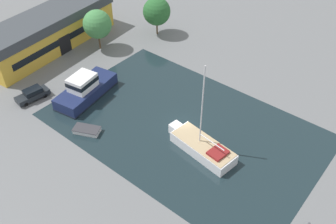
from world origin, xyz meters
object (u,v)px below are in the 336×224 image
object	(u,v)px
warehouse_building	(49,31)
quay_tree_near_building	(97,24)
motor_cruiser	(85,89)
parked_car	(33,94)
sailboat_moored	(202,146)
small_dinghy	(87,130)
quay_tree_by_water	(157,11)

from	to	relation	value
warehouse_building	quay_tree_near_building	distance (m)	8.51
motor_cruiser	parked_car	bearing A→B (deg)	34.07
quay_tree_near_building	parked_car	size ratio (longest dim) A/B	1.41
warehouse_building	quay_tree_near_building	size ratio (longest dim) A/B	3.73
sailboat_moored	small_dinghy	size ratio (longest dim) A/B	3.17
warehouse_building	quay_tree_by_water	world-z (taller)	quay_tree_by_water
warehouse_building	small_dinghy	distance (m)	23.62
parked_car	sailboat_moored	size ratio (longest dim) A/B	0.40
sailboat_moored	small_dinghy	xyz separation A→B (m)	(-6.52, 13.27, -0.48)
quay_tree_near_building	small_dinghy	xyz separation A→B (m)	(-15.40, -14.18, -4.16)
quay_tree_by_water	parked_car	size ratio (longest dim) A/B	1.38
warehouse_building	quay_tree_by_water	distance (m)	18.57
warehouse_building	quay_tree_by_water	size ratio (longest dim) A/B	3.80
quay_tree_near_building	parked_car	xyz separation A→B (m)	(-15.61, -3.07, -3.66)
motor_cruiser	quay_tree_by_water	bearing A→B (deg)	-87.69
warehouse_building	small_dinghy	world-z (taller)	warehouse_building
quay_tree_by_water	motor_cruiser	size ratio (longest dim) A/B	0.65
motor_cruiser	small_dinghy	world-z (taller)	motor_cruiser
quay_tree_near_building	motor_cruiser	distance (m)	13.83
warehouse_building	parked_car	distance (m)	14.73
quay_tree_near_building	sailboat_moored	size ratio (longest dim) A/B	0.57
quay_tree_by_water	sailboat_moored	xyz separation A→B (m)	(-18.93, -23.31, -3.50)
quay_tree_by_water	motor_cruiser	distance (m)	21.19
warehouse_building	quay_tree_by_water	xyz separation A→B (m)	(14.95, -10.94, 1.28)
quay_tree_by_water	quay_tree_near_building	bearing A→B (deg)	157.64
sailboat_moored	parked_car	bearing A→B (deg)	112.93
quay_tree_near_building	parked_car	world-z (taller)	quay_tree_near_building
parked_car	small_dinghy	bearing A→B (deg)	-171.18
quay_tree_near_building	motor_cruiser	bearing A→B (deg)	-141.12
motor_cruiser	warehouse_building	bearing A→B (deg)	-29.66
quay_tree_near_building	quay_tree_by_water	distance (m)	10.87
quay_tree_by_water	sailboat_moored	size ratio (longest dim) A/B	0.56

